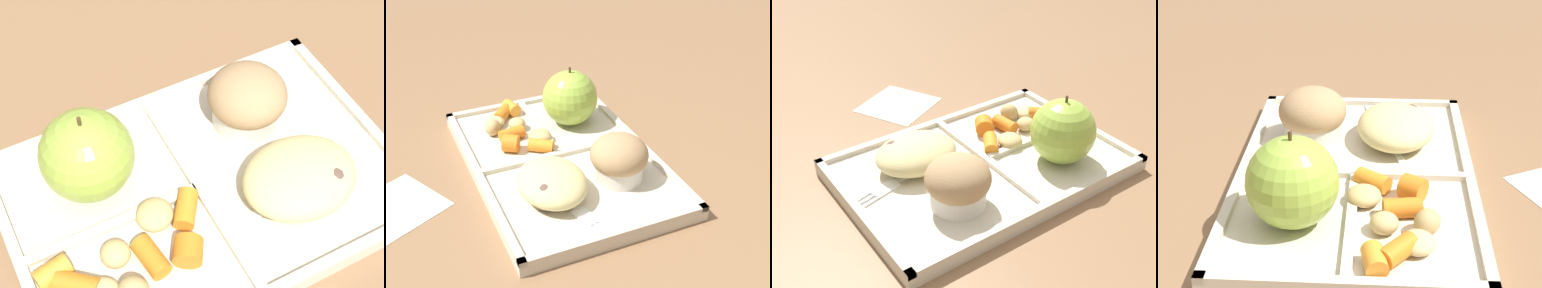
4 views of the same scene
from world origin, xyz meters
The scene contains 20 objects.
ground centered at (0.00, 0.00, 0.00)m, with size 6.00×6.00×0.00m, color #846042.
lunch_tray centered at (0.00, 0.00, 0.01)m, with size 0.37×0.25×0.02m.
green_apple centered at (-0.09, 0.05, 0.06)m, with size 0.09×0.09×0.10m.
bran_muffin centered at (0.08, 0.05, 0.05)m, with size 0.08×0.08×0.07m.
carrot_slice_edge centered at (-0.14, -0.04, 0.02)m, with size 0.02×0.02×0.04m, color orange.
carrot_slice_near_corner centered at (-0.16, -0.02, 0.03)m, with size 0.02×0.02×0.03m, color orange.
carrot_slice_back centered at (-0.05, -0.06, 0.03)m, with size 0.03×0.03×0.02m, color orange.
carrot_slice_center centered at (-0.08, -0.05, 0.02)m, with size 0.02×0.02×0.04m, color orange.
carrot_slice_tilted centered at (-0.03, -0.02, 0.02)m, with size 0.02×0.02×0.04m, color orange.
potato_chunk_wedge centered at (-0.10, -0.07, 0.03)m, with size 0.03×0.02×0.03m, color tan.
potato_chunk_small centered at (-0.13, -0.06, 0.02)m, with size 0.03×0.03×0.02m, color tan.
potato_chunk_corner centered at (-0.10, -0.03, 0.02)m, with size 0.03×0.03×0.02m, color tan.
potato_chunk_large centered at (-0.06, -0.01, 0.02)m, with size 0.03×0.04×0.02m, color tan.
egg_noodle_pile centered at (0.08, -0.04, 0.04)m, with size 0.11×0.09×0.04m, color #D6C684.
meatball_side centered at (0.08, -0.05, 0.03)m, with size 0.04×0.04×0.04m, color #755B4C.
meatball_center centered at (0.09, -0.06, 0.03)m, with size 0.03×0.03×0.03m, color #755B4C.
meatball_back centered at (0.08, -0.05, 0.03)m, with size 0.03×0.03×0.03m, color brown.
meatball_front centered at (0.10, -0.06, 0.03)m, with size 0.04×0.04×0.04m, color brown.
plastic_fork centered at (0.11, -0.03, 0.02)m, with size 0.15×0.05×0.00m.
paper_napkin centered at (0.00, -0.23, 0.00)m, with size 0.11×0.11×0.00m, color white.
Camera 3 is at (0.34, 0.45, 0.40)m, focal length 47.50 mm.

